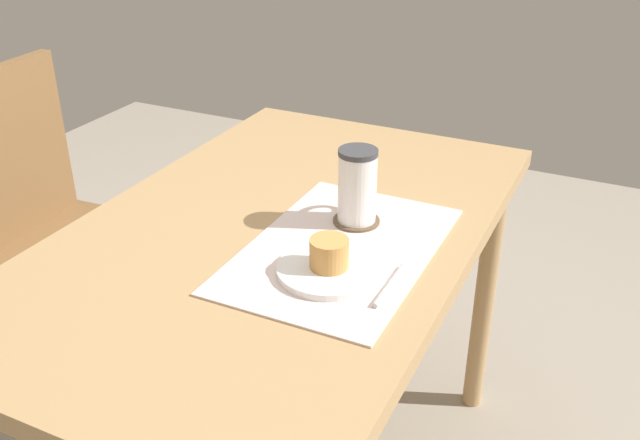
% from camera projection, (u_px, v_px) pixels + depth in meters
% --- Properties ---
extents(dining_table, '(1.16, 0.71, 0.73)m').
position_uv_depth(dining_table, '(278.00, 267.00, 1.36)').
color(dining_table, tan).
rests_on(dining_table, ground_plane).
extents(wooden_chair, '(0.45, 0.45, 0.89)m').
position_uv_depth(wooden_chair, '(58.00, 227.00, 1.83)').
color(wooden_chair, brown).
rests_on(wooden_chair, ground_plane).
extents(placemat, '(0.47, 0.30, 0.00)m').
position_uv_depth(placemat, '(341.00, 249.00, 1.24)').
color(placemat, silver).
rests_on(placemat, dining_table).
extents(pastry_plate, '(0.17, 0.17, 0.01)m').
position_uv_depth(pastry_plate, '(329.00, 270.00, 1.17)').
color(pastry_plate, white).
rests_on(pastry_plate, placemat).
extents(pastry, '(0.06, 0.06, 0.05)m').
position_uv_depth(pastry, '(329.00, 253.00, 1.15)').
color(pastry, tan).
rests_on(pastry, pastry_plate).
extents(coffee_coaster, '(0.09, 0.09, 0.00)m').
position_uv_depth(coffee_coaster, '(356.00, 221.00, 1.33)').
color(coffee_coaster, brown).
rests_on(coffee_coaster, placemat).
extents(coffee_mug, '(0.10, 0.07, 0.14)m').
position_uv_depth(coffee_mug, '(358.00, 185.00, 1.30)').
color(coffee_mug, white).
rests_on(coffee_mug, coffee_coaster).
extents(teaspoon, '(0.13, 0.01, 0.01)m').
position_uv_depth(teaspoon, '(390.00, 285.00, 1.13)').
color(teaspoon, silver).
rests_on(teaspoon, placemat).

